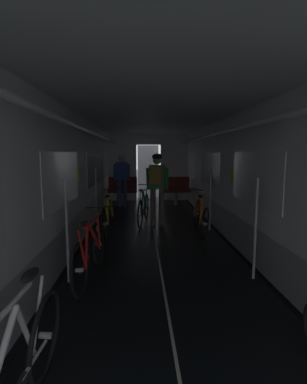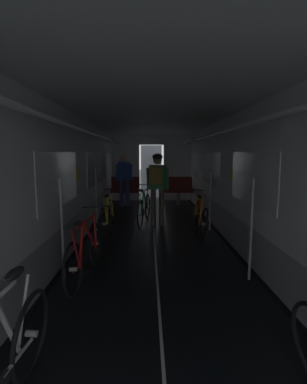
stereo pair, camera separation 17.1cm
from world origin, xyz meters
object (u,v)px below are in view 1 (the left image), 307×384
object	(u,v)px
bench_seat_far_left	(123,188)
person_standing_near_bench	(122,177)
bicycle_red	(90,252)
bicycle_orange	(200,216)
bicycle_white	(16,380)
bicycle_green_in_aisle	(144,208)
person_cyclist_aisle	(157,182)
bench_seat_far_right	(176,188)
bicycle_yellow	(108,216)

from	to	relation	value
bench_seat_far_left	person_standing_near_bench	xyz separation A→B (m)	(0.00, -0.38, 0.41)
bicycle_red	bicycle_orange	bearing A→B (deg)	48.56
bicycle_white	bicycle_green_in_aisle	size ratio (longest dim) A/B	1.01
bicycle_orange	person_cyclist_aisle	bearing A→B (deg)	143.38
bench_seat_far_left	bench_seat_far_right	world-z (taller)	same
bicycle_green_in_aisle	bench_seat_far_right	bearing A→B (deg)	67.40
bicycle_green_in_aisle	person_standing_near_bench	world-z (taller)	person_standing_near_bench
bicycle_yellow	bicycle_green_in_aisle	xyz separation A→B (m)	(0.77, 0.87, 0.00)
bicycle_green_in_aisle	person_standing_near_bench	xyz separation A→B (m)	(-0.68, 2.32, 0.59)
bicycle_white	bicycle_yellow	bearing A→B (deg)	89.37
bench_seat_far_right	bicycle_red	size ratio (longest dim) A/B	0.58
bench_seat_far_left	bicycle_yellow	world-z (taller)	bench_seat_far_left
person_cyclist_aisle	bicycle_red	bearing A→B (deg)	-110.27
bicycle_red	bicycle_green_in_aisle	xyz separation A→B (m)	(0.77, 3.19, 0.00)
bench_seat_far_left	person_standing_near_bench	distance (m)	0.55
bicycle_orange	bicycle_white	bearing A→B (deg)	-114.32
bicycle_yellow	person_standing_near_bench	xyz separation A→B (m)	(0.09, 3.19, 0.59)
bench_seat_far_left	bicycle_orange	world-z (taller)	bicycle_orange
bench_seat_far_right	bench_seat_far_left	bearing A→B (deg)	180.00
bench_seat_far_left	bench_seat_far_right	distance (m)	1.80
bench_seat_far_left	bicycle_white	distance (m)	8.16
bench_seat_far_right	bicycle_orange	bearing A→B (deg)	-88.36
bench_seat_far_left	person_cyclist_aisle	world-z (taller)	person_cyclist_aisle
bench_seat_far_right	bicycle_red	xyz separation A→B (m)	(-1.89, -5.89, -0.18)
person_standing_near_bench	bicycle_white	bearing A→B (deg)	-91.05
bicycle_yellow	person_standing_near_bench	bearing A→B (deg)	88.34
bicycle_red	bicycle_yellow	world-z (taller)	bicycle_yellow
bicycle_red	bicycle_yellow	size ratio (longest dim) A/B	1.00
person_cyclist_aisle	person_standing_near_bench	world-z (taller)	person_cyclist_aisle
person_cyclist_aisle	bicycle_orange	bearing A→B (deg)	-36.62
bicycle_yellow	bicycle_orange	xyz separation A→B (m)	(1.99, -0.07, -0.00)
bicycle_white	person_cyclist_aisle	world-z (taller)	person_cyclist_aisle
person_cyclist_aisle	bicycle_green_in_aisle	xyz separation A→B (m)	(-0.32, 0.27, -0.69)
bench_seat_far_left	bicycle_yellow	distance (m)	3.58
bench_seat_far_left	person_cyclist_aisle	distance (m)	3.16
bench_seat_far_left	person_cyclist_aisle	size ratio (longest dim) A/B	0.57
bicycle_red	bicycle_white	xyz separation A→B (m)	(-0.05, -2.27, -0.00)
bicycle_red	person_standing_near_bench	xyz separation A→B (m)	(0.09, 5.51, 0.59)
bench_seat_far_left	bicycle_green_in_aisle	world-z (taller)	bench_seat_far_left
bicycle_green_in_aisle	person_standing_near_bench	bearing A→B (deg)	106.25
bicycle_red	bicycle_white	world-z (taller)	bicycle_white
person_standing_near_bench	bench_seat_far_left	bearing A→B (deg)	90.41
bench_seat_far_left	bicycle_green_in_aisle	xyz separation A→B (m)	(0.68, -2.69, -0.18)
bicycle_red	bicycle_orange	size ratio (longest dim) A/B	1.00
bicycle_yellow	bicycle_green_in_aisle	size ratio (longest dim) A/B	1.01
bicycle_yellow	bicycle_orange	distance (m)	1.99
person_cyclist_aisle	bicycle_yellow	bearing A→B (deg)	-150.67
person_cyclist_aisle	person_standing_near_bench	distance (m)	2.77
person_standing_near_bench	person_cyclist_aisle	bearing A→B (deg)	-68.98
bicycle_white	bench_seat_far_right	bearing A→B (deg)	76.62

